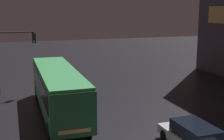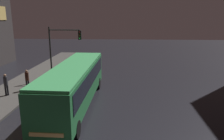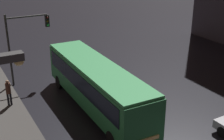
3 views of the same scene
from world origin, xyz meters
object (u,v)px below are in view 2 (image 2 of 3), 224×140
(pedestrian_mid, at_px, (6,83))
(traffic_light_main, at_px, (62,45))
(pedestrian_far, at_px, (27,78))
(bus_near, at_px, (75,81))

(pedestrian_mid, distance_m, traffic_light_main, 6.52)
(pedestrian_far, relative_size, traffic_light_main, 0.33)
(traffic_light_main, bearing_deg, pedestrian_far, -122.15)
(pedestrian_mid, height_order, traffic_light_main, traffic_light_main)
(pedestrian_mid, distance_m, pedestrian_far, 1.84)
(bus_near, relative_size, pedestrian_mid, 6.29)
(pedestrian_mid, relative_size, pedestrian_far, 0.99)
(pedestrian_far, distance_m, traffic_light_main, 4.88)
(pedestrian_far, bearing_deg, bus_near, 33.37)
(bus_near, distance_m, pedestrian_mid, 6.35)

